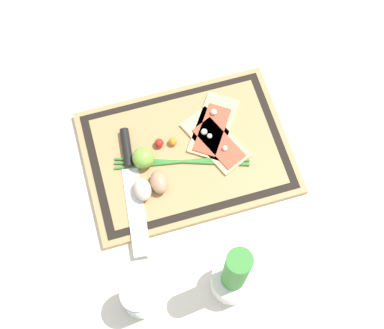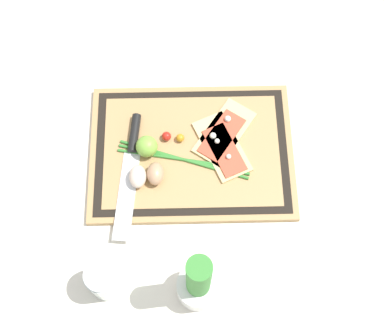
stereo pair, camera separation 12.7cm
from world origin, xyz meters
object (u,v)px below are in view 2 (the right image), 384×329
knife (132,155)px  egg_pink (138,176)px  pizza_slice_far (222,147)px  sauce_jar (105,280)px  cherry_tomato_red (167,136)px  lime (147,148)px  cherry_tomato_yellow (180,138)px  pizza_slice_near (224,133)px  egg_brown (155,174)px  herb_pot (198,283)px

knife → egg_pink: size_ratio=5.61×
pizza_slice_far → egg_pink: bearing=21.2°
pizza_slice_far → sauce_jar: sauce_jar is taller
pizza_slice_far → egg_pink: egg_pink is taller
egg_pink → cherry_tomato_red: size_ratio=2.51×
lime → cherry_tomato_yellow: bearing=-158.0°
pizza_slice_near → egg_pink: egg_pink is taller
cherry_tomato_red → sauce_jar: bearing=69.2°
egg_brown → pizza_slice_far: bearing=-155.9°
pizza_slice_near → pizza_slice_far: 0.04m
pizza_slice_near → cherry_tomato_yellow: size_ratio=9.35×
lime → cherry_tomato_yellow: 0.09m
sauce_jar → lime: bearing=-105.4°
lime → pizza_slice_near: bearing=-166.1°
knife → cherry_tomato_red: 0.10m
pizza_slice_near → egg_pink: bearing=29.4°
pizza_slice_near → egg_pink: size_ratio=3.35×
pizza_slice_near → knife: size_ratio=0.60×
pizza_slice_near → cherry_tomato_red: pizza_slice_near is taller
knife → cherry_tomato_yellow: 0.12m
egg_brown → cherry_tomato_yellow: 0.11m
knife → sauce_jar: (0.05, 0.30, 0.02)m
cherry_tomato_yellow → herb_pot: herb_pot is taller
pizza_slice_near → pizza_slice_far: bearing=82.3°
egg_brown → egg_pink: same height
lime → herb_pot: size_ratio=0.21×
knife → sauce_jar: size_ratio=2.82×
pizza_slice_near → cherry_tomato_yellow: 0.11m
egg_pink → cherry_tomato_yellow: (-0.10, -0.10, -0.01)m
pizza_slice_far → lime: 0.18m
egg_pink → cherry_tomato_yellow: egg_pink is taller
sauce_jar → knife: bearing=-99.0°
knife → egg_brown: (-0.06, 0.06, 0.01)m
pizza_slice_near → knife: bearing=13.8°
cherry_tomato_yellow → pizza_slice_near: bearing=-172.6°
knife → cherry_tomato_yellow: size_ratio=15.66×
lime → herb_pot: bearing=109.1°
pizza_slice_near → lime: (0.19, 0.05, 0.02)m
cherry_tomato_red → egg_pink: bearing=58.1°
knife → egg_brown: egg_brown is taller
knife → cherry_tomato_yellow: bearing=-160.6°
herb_pot → egg_brown: bearing=-70.6°
pizza_slice_far → lime: bearing=2.4°
cherry_tomato_red → lime: bearing=38.3°
pizza_slice_far → knife: bearing=4.3°
pizza_slice_far → herb_pot: bearing=78.7°
egg_brown → egg_pink: size_ratio=1.00×
pizza_slice_near → herb_pot: (0.07, 0.38, 0.06)m
lime → herb_pot: herb_pot is taller
pizza_slice_near → herb_pot: herb_pot is taller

